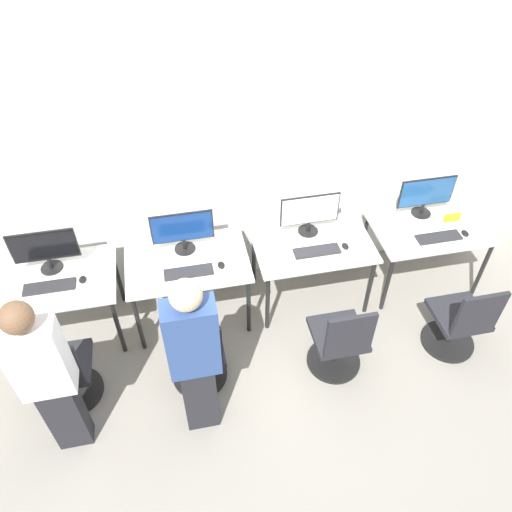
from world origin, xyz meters
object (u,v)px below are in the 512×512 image
at_px(office_chair_right, 339,343).
at_px(keyboard_left, 189,272).
at_px(monitor_left, 183,230).
at_px(mouse_far_right, 465,233).
at_px(office_chair_left, 198,357).
at_px(mouse_far_left, 83,279).
at_px(person_left, 194,356).
at_px(person_far_left, 47,376).
at_px(office_chair_far_left, 65,375).
at_px(office_chair_far_right, 460,323).
at_px(keyboard_far_right, 439,237).
at_px(keyboard_right, 317,251).
at_px(monitor_right, 310,213).
at_px(mouse_left, 221,265).
at_px(keyboard_far_left, 49,287).
at_px(monitor_far_left, 45,249).
at_px(mouse_right, 345,246).
at_px(monitor_far_right, 426,195).

bearing_deg(office_chair_right, keyboard_left, 148.24).
height_order(monitor_left, mouse_far_right, monitor_left).
bearing_deg(office_chair_left, mouse_far_left, 140.64).
bearing_deg(person_left, person_far_left, 177.37).
xyz_separation_m(office_chair_far_left, office_chair_far_right, (3.37, -0.16, 0.00)).
xyz_separation_m(office_chair_left, keyboard_far_right, (2.35, 0.60, 0.38)).
height_order(person_left, office_chair_far_right, person_left).
relative_size(person_left, keyboard_right, 3.84).
bearing_deg(keyboard_left, office_chair_far_left, -152.28).
bearing_deg(keyboard_right, keyboard_far_right, -2.44).
xyz_separation_m(keyboard_right, office_chair_far_right, (1.11, -0.76, -0.38)).
relative_size(monitor_right, keyboard_far_right, 1.30).
height_order(mouse_left, office_chair_left, office_chair_left).
bearing_deg(keyboard_far_left, office_chair_right, -18.66).
xyz_separation_m(office_chair_left, person_left, (-0.02, -0.37, 0.54)).
relative_size(monitor_far_left, person_left, 0.34).
height_order(mouse_right, office_chair_far_right, office_chair_far_right).
xyz_separation_m(keyboard_far_left, office_chair_left, (1.14, -0.68, -0.38)).
height_order(monitor_left, mouse_left, monitor_left).
xyz_separation_m(keyboard_far_left, keyboard_far_right, (3.49, -0.08, 0.00)).
xyz_separation_m(monitor_far_left, person_left, (1.11, -1.29, -0.06)).
relative_size(mouse_left, monitor_right, 0.16).
distance_m(person_far_left, keyboard_left, 1.42).
distance_m(keyboard_far_left, monitor_right, 2.35).
bearing_deg(mouse_left, monitor_far_right, 9.33).
xyz_separation_m(person_far_left, office_chair_right, (2.22, 0.22, -0.52)).
distance_m(monitor_far_left, office_chair_right, 2.61).
distance_m(office_chair_far_left, person_left, 1.24).
height_order(office_chair_left, office_chair_far_right, same).
bearing_deg(office_chair_far_right, mouse_far_right, 65.98).
height_order(monitor_far_right, office_chair_far_right, monitor_far_right).
relative_size(office_chair_far_left, monitor_far_right, 1.57).
bearing_deg(office_chair_right, monitor_left, 138.48).
bearing_deg(mouse_left, keyboard_far_left, 178.35).
relative_size(mouse_far_left, mouse_left, 1.00).
bearing_deg(monitor_right, monitor_far_left, -179.51).
relative_size(monitor_left, office_chair_right, 0.64).
distance_m(mouse_left, office_chair_right, 1.22).
height_order(mouse_left, mouse_far_right, same).
distance_m(mouse_left, office_chair_left, 0.81).
height_order(keyboard_left, monitor_far_right, monitor_far_right).
bearing_deg(keyboard_far_left, monitor_right, 6.33).
distance_m(monitor_far_left, mouse_far_left, 0.40).
distance_m(keyboard_far_left, mouse_right, 2.59).
bearing_deg(keyboard_far_right, office_chair_far_right, -94.10).
xyz_separation_m(monitor_far_left, keyboard_right, (2.32, -0.27, -0.22)).
distance_m(mouse_left, mouse_far_right, 2.30).
distance_m(monitor_right, keyboard_right, 0.36).
distance_m(person_far_left, mouse_left, 1.66).
xyz_separation_m(mouse_far_left, office_chair_left, (0.87, -0.71, -0.39)).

